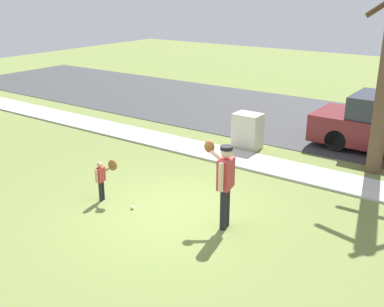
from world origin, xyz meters
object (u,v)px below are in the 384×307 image
at_px(person_adult, 224,177).
at_px(baseball, 132,208).
at_px(person_child, 105,174).
at_px(utility_cabinet, 247,131).

xyz_separation_m(person_adult, baseball, (-2.01, -0.49, -1.04)).
xyz_separation_m(person_child, utility_cabinet, (0.85, 5.04, -0.11)).
xyz_separation_m(baseball, utility_cabinet, (0.04, 5.04, 0.50)).
bearing_deg(baseball, utility_cabinet, 89.49).
height_order(person_adult, baseball, person_adult).
height_order(person_adult, utility_cabinet, person_adult).
height_order(person_adult, person_child, person_adult).
bearing_deg(baseball, person_child, 179.79).
bearing_deg(person_adult, person_child, -0.53).
bearing_deg(person_adult, utility_cabinet, -77.04).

